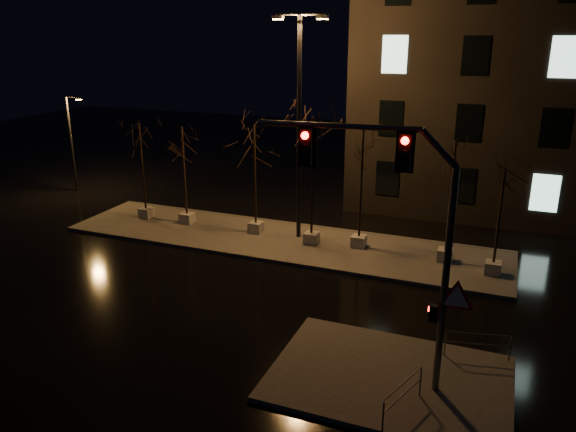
% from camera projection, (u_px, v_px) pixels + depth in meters
% --- Properties ---
extents(ground, '(90.00, 90.00, 0.00)m').
position_uv_depth(ground, '(223.00, 291.00, 22.55)').
color(ground, black).
rests_on(ground, ground).
extents(median, '(22.00, 5.00, 0.15)m').
position_uv_depth(median, '(280.00, 240.00, 27.82)').
color(median, '#4A4842').
rests_on(median, ground).
extents(sidewalk_corner, '(7.00, 5.00, 0.15)m').
position_uv_depth(sidewalk_corner, '(389.00, 378.00, 16.81)').
color(sidewalk_corner, '#4A4842').
rests_on(sidewalk_corner, ground).
extents(tree_0, '(1.80, 1.80, 5.34)m').
position_uv_depth(tree_0, '(141.00, 145.00, 29.73)').
color(tree_0, '#B1AEA5').
rests_on(tree_0, median).
extents(tree_1, '(1.80, 1.80, 5.31)m').
position_uv_depth(tree_1, '(183.00, 149.00, 28.87)').
color(tree_1, '#B1AEA5').
rests_on(tree_1, median).
extents(tree_2, '(1.80, 1.80, 5.67)m').
position_uv_depth(tree_2, '(254.00, 150.00, 27.36)').
color(tree_2, '#B1AEA5').
rests_on(tree_2, median).
extents(tree_3, '(1.80, 1.80, 6.28)m').
position_uv_depth(tree_3, '(313.00, 147.00, 25.74)').
color(tree_3, '#B1AEA5').
rests_on(tree_3, median).
extents(tree_4, '(1.80, 1.80, 5.78)m').
position_uv_depth(tree_4, '(362.00, 157.00, 25.45)').
color(tree_4, '#B1AEA5').
rests_on(tree_4, median).
extents(tree_5, '(1.80, 1.80, 5.61)m').
position_uv_depth(tree_5, '(453.00, 168.00, 23.86)').
color(tree_5, '#B1AEA5').
rests_on(tree_5, median).
extents(tree_6, '(1.80, 1.80, 4.69)m').
position_uv_depth(tree_6, '(502.00, 193.00, 22.70)').
color(tree_6, '#B1AEA5').
rests_on(tree_6, median).
extents(traffic_signal_mast, '(6.16, 0.67, 7.53)m').
position_uv_depth(traffic_signal_mast, '(403.00, 223.00, 14.97)').
color(traffic_signal_mast, '#585A5F').
rests_on(traffic_signal_mast, sidewalk_corner).
extents(streetlight_main, '(2.63, 0.36, 10.56)m').
position_uv_depth(streetlight_main, '(299.00, 114.00, 26.23)').
color(streetlight_main, black).
rests_on(streetlight_main, median).
extents(streetlight_far, '(1.20, 0.25, 6.10)m').
position_uv_depth(streetlight_far, '(72.00, 140.00, 35.66)').
color(streetlight_far, black).
rests_on(streetlight_far, ground).
extents(guard_rail_a, '(1.96, 0.46, 0.86)m').
position_uv_depth(guard_rail_a, '(478.00, 342.00, 17.55)').
color(guard_rail_a, '#585A5F').
rests_on(guard_rail_a, sidewalk_corner).
extents(guard_rail_b, '(0.70, 1.91, 0.96)m').
position_uv_depth(guard_rail_b, '(403.00, 393.00, 14.99)').
color(guard_rail_b, '#585A5F').
rests_on(guard_rail_b, sidewalk_corner).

